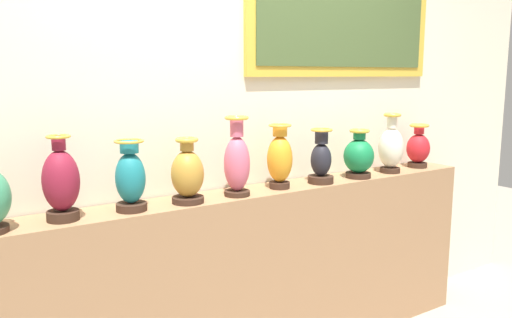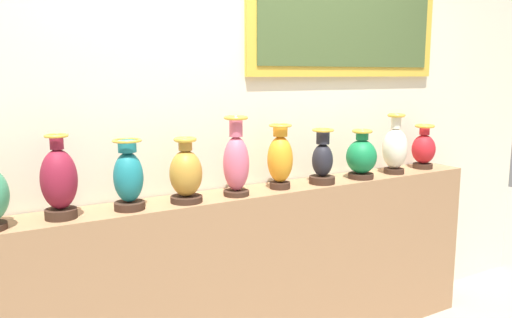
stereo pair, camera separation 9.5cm
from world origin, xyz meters
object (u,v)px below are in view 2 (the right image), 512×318
(vase_rose, at_px, (236,161))
(vase_ivory, at_px, (395,148))
(vase_ochre, at_px, (186,174))
(vase_teal, at_px, (128,177))
(vase_onyx, at_px, (322,160))
(vase_emerald, at_px, (361,157))
(vase_burgundy, at_px, (59,181))
(vase_amber, at_px, (280,158))
(vase_crimson, at_px, (424,149))

(vase_rose, xyz_separation_m, vase_ivory, (1.15, 0.00, -0.02))
(vase_ochre, relative_size, vase_rose, 0.78)
(vase_teal, bearing_deg, vase_rose, -1.29)
(vase_ochre, xyz_separation_m, vase_onyx, (0.85, -0.00, -0.01))
(vase_onyx, distance_m, vase_emerald, 0.29)
(vase_onyx, bearing_deg, vase_burgundy, 179.26)
(vase_rose, relative_size, vase_ivory, 1.09)
(vase_ochre, height_order, vase_onyx, vase_ochre)
(vase_burgundy, bearing_deg, vase_onyx, -0.74)
(vase_teal, distance_m, vase_ivory, 1.71)
(vase_teal, distance_m, vase_rose, 0.56)
(vase_onyx, distance_m, vase_ivory, 0.58)
(vase_amber, bearing_deg, vase_burgundy, 179.91)
(vase_onyx, bearing_deg, vase_ivory, 0.23)
(vase_crimson, bearing_deg, vase_teal, -179.42)
(vase_ochre, bearing_deg, vase_burgundy, 178.42)
(vase_emerald, bearing_deg, vase_crimson, 3.64)
(vase_rose, bearing_deg, vase_amber, 3.81)
(vase_teal, xyz_separation_m, vase_ochre, (0.28, -0.01, -0.01))
(vase_burgundy, bearing_deg, vase_rose, -1.37)
(vase_amber, distance_m, vase_onyx, 0.28)
(vase_rose, xyz_separation_m, vase_amber, (0.29, 0.02, -0.01))
(vase_teal, distance_m, vase_crimson, 2.01)
(vase_crimson, bearing_deg, vase_amber, -179.30)
(vase_burgundy, height_order, vase_onyx, vase_burgundy)
(vase_amber, relative_size, vase_ivory, 0.94)
(vase_amber, xyz_separation_m, vase_crimson, (1.16, 0.01, -0.03))
(vase_teal, distance_m, vase_amber, 0.85)
(vase_amber, bearing_deg, vase_emerald, -2.32)
(vase_ochre, distance_m, vase_emerald, 1.14)
(vase_ivory, bearing_deg, vase_teal, 179.73)
(vase_onyx, distance_m, vase_crimson, 0.88)
(vase_rose, relative_size, vase_emerald, 1.39)
(vase_ochre, bearing_deg, vase_onyx, -0.17)
(vase_amber, xyz_separation_m, vase_ivory, (0.86, -0.01, -0.00))
(vase_burgundy, distance_m, vase_onyx, 1.43)
(vase_burgundy, height_order, vase_ivory, vase_ivory)
(vase_emerald, bearing_deg, vase_ochre, 179.55)
(vase_rose, xyz_separation_m, vase_onyx, (0.57, 0.00, -0.04))
(vase_amber, distance_m, vase_crimson, 1.16)
(vase_burgundy, relative_size, vase_crimson, 1.26)
(vase_burgundy, xyz_separation_m, vase_amber, (1.15, -0.00, 0.00))
(vase_onyx, bearing_deg, vase_crimson, 2.02)
(vase_ochre, height_order, vase_crimson, vase_ochre)
(vase_rose, distance_m, vase_amber, 0.29)
(vase_burgundy, distance_m, vase_rose, 0.86)
(vase_emerald, relative_size, vase_ivory, 0.78)
(vase_teal, bearing_deg, vase_crimson, 0.58)
(vase_rose, height_order, vase_emerald, vase_rose)
(vase_burgundy, relative_size, vase_amber, 1.04)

